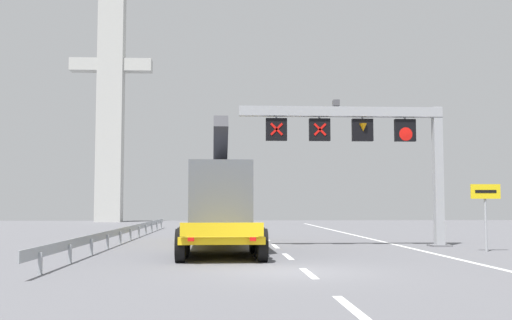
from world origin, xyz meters
name	(u,v)px	position (x,y,z in m)	size (l,w,h in m)	color
ground	(291,272)	(0.00, 0.00, 0.00)	(112.00, 112.00, 0.00)	#5B5B60
lane_markings	(271,243)	(0.43, 13.08, 0.01)	(0.20, 40.75, 0.01)	silver
edge_line_right	(391,244)	(6.20, 12.00, 0.01)	(0.20, 63.00, 0.01)	silver
overhead_lane_gantry	(368,135)	(4.68, 10.01, 5.06)	(9.59, 0.90, 6.67)	#9EA0A5
heavy_haul_truck_yellow	(219,202)	(-2.11, 10.27, 1.99)	(3.22, 14.10, 5.30)	yellow
exit_sign_yellow	(485,201)	(8.70, 6.83, 2.02)	(1.22, 0.15, 2.72)	#9EA0A5
guardrail_left	(130,230)	(-6.91, 15.46, 0.56)	(0.13, 34.92, 0.76)	#999EA3
bridge_pylon_distant	(111,92)	(-14.53, 50.17, 14.43)	(9.00, 2.00, 28.09)	#B7B7B2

